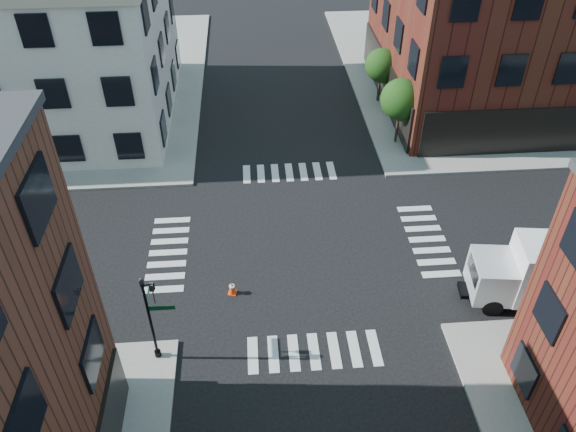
% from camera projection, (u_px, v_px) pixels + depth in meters
% --- Properties ---
extents(ground, '(120.00, 120.00, 0.00)m').
position_uv_depth(ground, '(299.00, 246.00, 30.16)').
color(ground, black).
rests_on(ground, ground).
extents(sidewalk_ne, '(30.00, 30.00, 0.15)m').
position_uv_depth(sidewalk_ne, '(522.00, 68.00, 47.68)').
color(sidewalk_ne, gray).
rests_on(sidewalk_ne, ground).
extents(sidewalk_nw, '(30.00, 30.00, 0.15)m').
position_uv_depth(sidewalk_nw, '(16.00, 85.00, 45.17)').
color(sidewalk_nw, gray).
rests_on(sidewalk_nw, ground).
extents(building_ne, '(25.00, 16.00, 12.00)m').
position_uv_depth(building_ne, '(565.00, 20.00, 40.05)').
color(building_ne, '#4C1713').
rests_on(building_ne, ground).
extents(building_nw, '(22.00, 16.00, 11.00)m').
position_uv_depth(building_nw, '(0.00, 43.00, 38.01)').
color(building_nw, silver).
rests_on(building_nw, ground).
extents(tree_near, '(2.69, 2.69, 4.49)m').
position_uv_depth(tree_near, '(402.00, 101.00, 36.38)').
color(tree_near, black).
rests_on(tree_near, ground).
extents(tree_far, '(2.43, 2.43, 4.07)m').
position_uv_depth(tree_far, '(382.00, 67.00, 41.22)').
color(tree_far, black).
rests_on(tree_far, ground).
extents(signal_pole, '(1.29, 1.24, 4.60)m').
position_uv_depth(signal_pole, '(151.00, 311.00, 22.78)').
color(signal_pole, black).
rests_on(signal_pole, ground).
extents(box_truck, '(7.90, 3.26, 3.49)m').
position_uv_depth(box_truck, '(559.00, 273.00, 25.96)').
color(box_truck, white).
rests_on(box_truck, ground).
extents(traffic_cone, '(0.48, 0.48, 0.74)m').
position_uv_depth(traffic_cone, '(232.00, 288.00, 27.24)').
color(traffic_cone, '#F8400B').
rests_on(traffic_cone, ground).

